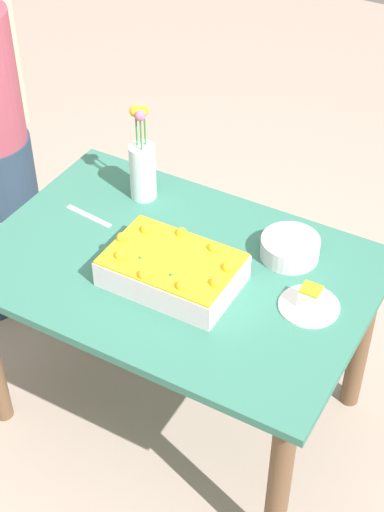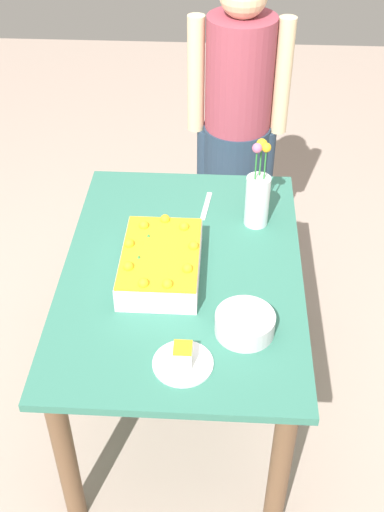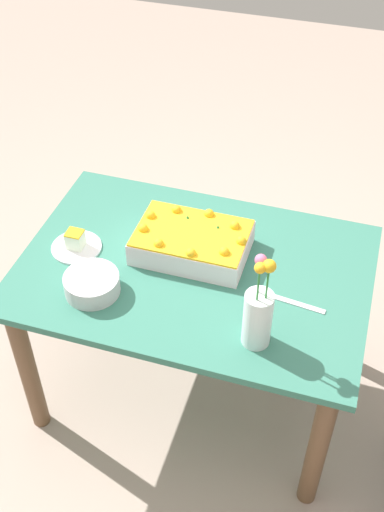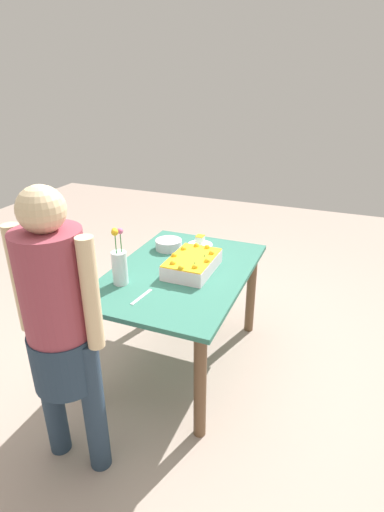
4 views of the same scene
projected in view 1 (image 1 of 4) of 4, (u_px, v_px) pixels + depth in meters
ground_plane at (178, 406)px, 2.99m from camera, size 8.00×8.00×0.00m
dining_table at (176, 292)px, 2.60m from camera, size 1.26×0.86×0.72m
sheet_cake at (172, 269)px, 2.42m from camera, size 0.41×0.27×0.12m
serving_plate_with_slice at (310, 302)px, 2.36m from camera, size 0.19×0.19×0.08m
cake_knife at (89, 216)px, 2.71m from camera, size 0.19×0.04×0.00m
flower_vase at (142, 167)px, 2.72m from camera, size 0.09×0.09×0.36m
fruit_bowl at (290, 248)px, 2.53m from camera, size 0.19×0.19×0.07m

